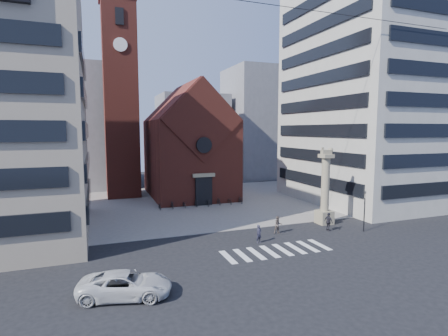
{
  "coord_description": "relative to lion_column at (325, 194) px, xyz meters",
  "views": [
    {
      "loc": [
        -14.13,
        -29.29,
        10.6
      ],
      "look_at": [
        -0.27,
        8.0,
        6.23
      ],
      "focal_mm": 28.0,
      "sensor_mm": 36.0,
      "label": 1
    }
  ],
  "objects": [
    {
      "name": "traffic_light",
      "position": [
        1.99,
        -4.0,
        -1.17
      ],
      "size": [
        0.13,
        0.16,
        4.3
      ],
      "color": "black",
      "rests_on": "ground"
    },
    {
      "name": "pedestrian_0",
      "position": [
        -9.94,
        -3.51,
        -2.59
      ],
      "size": [
        0.73,
        0.59,
        1.73
      ],
      "primitive_type": "imported",
      "rotation": [
        0.0,
        0.0,
        0.33
      ],
      "color": "#2C2A3B",
      "rests_on": "ground"
    },
    {
      "name": "scooter_4",
      "position": [
        -9.65,
        13.33,
        -2.97
      ],
      "size": [
        0.6,
        1.69,
        0.88
      ],
      "primitive_type": "imported",
      "rotation": [
        0.0,
        0.0,
        -0.01
      ],
      "color": "#232326",
      "rests_on": "piazza"
    },
    {
      "name": "scooter_6",
      "position": [
        -6.33,
        13.33,
        -2.97
      ],
      "size": [
        0.6,
        1.69,
        0.88
      ],
      "primitive_type": "imported",
      "rotation": [
        0.0,
        0.0,
        -0.01
      ],
      "color": "#232326",
      "rests_on": "piazza"
    },
    {
      "name": "scooter_7",
      "position": [
        -4.67,
        13.33,
        -2.92
      ],
      "size": [
        0.48,
        1.63,
        0.98
      ],
      "primitive_type": "imported",
      "rotation": [
        0.0,
        0.0,
        -0.01
      ],
      "color": "#232326",
      "rests_on": "piazza"
    },
    {
      "name": "bg_block_right",
      "position": [
        11.99,
        39.0,
        8.54
      ],
      "size": [
        16.0,
        14.0,
        24.0
      ],
      "primitive_type": "cube",
      "color": "gray",
      "rests_on": "ground"
    },
    {
      "name": "bg_block_mid",
      "position": [
        -4.01,
        42.0,
        5.54
      ],
      "size": [
        14.0,
        12.0,
        18.0
      ],
      "primitive_type": "cube",
      "color": "gray",
      "rests_on": "ground"
    },
    {
      "name": "church",
      "position": [
        -10.01,
        22.04,
        4.53
      ],
      "size": [
        12.0,
        16.65,
        18.0
      ],
      "color": "maroon",
      "rests_on": "ground"
    },
    {
      "name": "zebra_crossing",
      "position": [
        -9.46,
        -6.0,
        -3.45
      ],
      "size": [
        10.2,
        3.2,
        0.01
      ],
      "primitive_type": null,
      "color": "white",
      "rests_on": "ground"
    },
    {
      "name": "scooter_5",
      "position": [
        -7.99,
        13.33,
        -2.92
      ],
      "size": [
        0.48,
        1.63,
        0.98
      ],
      "primitive_type": "imported",
      "rotation": [
        0.0,
        0.0,
        -0.01
      ],
      "color": "#232326",
      "rests_on": "piazza"
    },
    {
      "name": "scooter_1",
      "position": [
        -14.63,
        13.33,
        -2.92
      ],
      "size": [
        0.48,
        1.63,
        0.98
      ],
      "primitive_type": "imported",
      "rotation": [
        0.0,
        0.0,
        -0.01
      ],
      "color": "#232326",
      "rests_on": "piazza"
    },
    {
      "name": "pedestrian_1",
      "position": [
        -6.81,
        -1.55,
        -2.55
      ],
      "size": [
        0.96,
        0.78,
        1.82
      ],
      "primitive_type": "imported",
      "rotation": [
        0.0,
        0.0,
        -0.11
      ],
      "color": "#5F534C",
      "rests_on": "ground"
    },
    {
      "name": "ground",
      "position": [
        -10.01,
        -3.0,
        -3.46
      ],
      "size": [
        120.0,
        120.0,
        0.0
      ],
      "primitive_type": "plane",
      "color": "black",
      "rests_on": "ground"
    },
    {
      "name": "scooter_0",
      "position": [
        -16.29,
        13.33,
        -2.97
      ],
      "size": [
        0.6,
        1.69,
        0.88
      ],
      "primitive_type": "imported",
      "rotation": [
        0.0,
        0.0,
        -0.01
      ],
      "color": "#232326",
      "rests_on": "piazza"
    },
    {
      "name": "lion_column",
      "position": [
        0.0,
        0.0,
        0.0
      ],
      "size": [
        1.63,
        1.6,
        8.68
      ],
      "color": "#9B9070",
      "rests_on": "ground"
    },
    {
      "name": "scooter_2",
      "position": [
        -12.97,
        13.33,
        -2.97
      ],
      "size": [
        0.6,
        1.69,
        0.88
      ],
      "primitive_type": "imported",
      "rotation": [
        0.0,
        0.0,
        -0.01
      ],
      "color": "#232326",
      "rests_on": "piazza"
    },
    {
      "name": "white_car",
      "position": [
        -22.62,
        -10.24,
        -2.65
      ],
      "size": [
        6.31,
        4.08,
        1.62
      ],
      "primitive_type": "imported",
      "rotation": [
        0.0,
        0.0,
        1.31
      ],
      "color": "silver",
      "rests_on": "ground"
    },
    {
      "name": "pedestrian_2",
      "position": [
        -1.34,
        -2.54,
        -2.49
      ],
      "size": [
        0.62,
        1.19,
        1.94
      ],
      "primitive_type": "imported",
      "rotation": [
        0.0,
        0.0,
        1.7
      ],
      "color": "#26252C",
      "rests_on": "ground"
    },
    {
      "name": "bg_block_left",
      "position": [
        -30.01,
        37.0,
        7.54
      ],
      "size": [
        16.0,
        14.0,
        22.0
      ],
      "primitive_type": "cube",
      "color": "gray",
      "rests_on": "ground"
    },
    {
      "name": "campanile",
      "position": [
        -20.01,
        25.0,
        12.28
      ],
      "size": [
        5.5,
        5.5,
        31.2
      ],
      "color": "maroon",
      "rests_on": "ground"
    },
    {
      "name": "piazza",
      "position": [
        -10.01,
        16.0,
        -3.43
      ],
      "size": [
        46.0,
        30.0,
        0.05
      ],
      "primitive_type": "cube",
      "color": "gray",
      "rests_on": "ground"
    },
    {
      "name": "building_right",
      "position": [
        13.99,
        9.0,
        12.54
      ],
      "size": [
        18.0,
        22.0,
        32.0
      ],
      "primitive_type": "cube",
      "color": "beige",
      "rests_on": "ground"
    },
    {
      "name": "scooter_3",
      "position": [
        -11.31,
        13.33,
        -2.92
      ],
      "size": [
        0.48,
        1.63,
        0.98
      ],
      "primitive_type": "imported",
      "rotation": [
        0.0,
        0.0,
        -0.01
      ],
      "color": "#232326",
      "rests_on": "piazza"
    }
  ]
}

